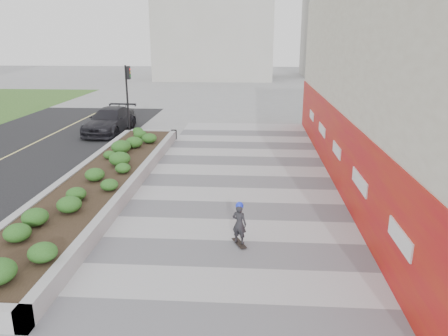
% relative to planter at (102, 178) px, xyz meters
% --- Properties ---
extents(ground, '(160.00, 160.00, 0.00)m').
position_rel_planter_xyz_m(ground, '(5.50, -7.00, -0.42)').
color(ground, gray).
rests_on(ground, ground).
extents(walkway, '(8.00, 36.00, 0.01)m').
position_rel_planter_xyz_m(walkway, '(5.50, -4.00, -0.41)').
color(walkway, '#A8A8AD').
rests_on(walkway, ground).
extents(building, '(6.04, 24.08, 8.00)m').
position_rel_planter_xyz_m(building, '(12.48, 1.98, 3.56)').
color(building, beige).
rests_on(building, ground).
extents(planter, '(3.00, 18.00, 0.90)m').
position_rel_planter_xyz_m(planter, '(0.00, 0.00, 0.00)').
color(planter, '#9E9EA0').
rests_on(planter, ground).
extents(traffic_signal_near, '(0.33, 0.28, 4.20)m').
position_rel_planter_xyz_m(traffic_signal_near, '(-1.73, 10.50, 2.34)').
color(traffic_signal_near, black).
rests_on(traffic_signal_near, ground).
extents(distant_bldg_north_l, '(16.00, 12.00, 20.00)m').
position_rel_planter_xyz_m(distant_bldg_north_l, '(0.50, 48.00, 9.58)').
color(distant_bldg_north_l, '#ADAAA3').
rests_on(distant_bldg_north_l, ground).
extents(manhole_cover, '(0.44, 0.44, 0.01)m').
position_rel_planter_xyz_m(manhole_cover, '(6.00, -4.00, -0.42)').
color(manhole_cover, '#595654').
rests_on(manhole_cover, ground).
extents(skateboarder, '(0.52, 0.74, 1.36)m').
position_rel_planter_xyz_m(skateboarder, '(5.70, -4.64, 0.27)').
color(skateboarder, beige).
rests_on(skateboarder, ground).
extents(car_dark, '(2.46, 5.45, 1.55)m').
position_rel_planter_xyz_m(car_dark, '(-3.00, 10.43, 0.35)').
color(car_dark, black).
rests_on(car_dark, ground).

